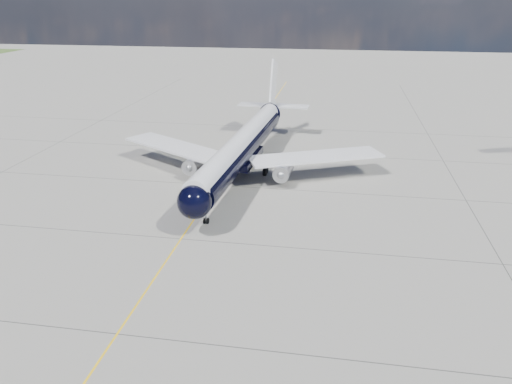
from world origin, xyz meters
TOP-DOWN VIEW (x-y plane):
  - ground at (0.00, 30.00)m, footprint 320.00×320.00m
  - taxiway_centerline at (0.00, 25.00)m, footprint 0.16×160.00m
  - main_airliner at (2.55, 30.02)m, footprint 36.49×44.48m

SIDE VIEW (x-z plane):
  - ground at x=0.00m, z-range 0.00..0.00m
  - taxiway_centerline at x=0.00m, z-range 0.00..0.01m
  - main_airliner at x=2.55m, z-range -2.44..10.41m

